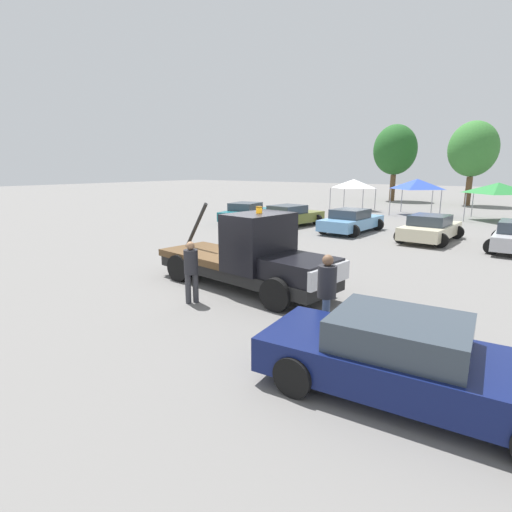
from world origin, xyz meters
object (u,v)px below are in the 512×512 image
at_px(person_near_truck, 327,290).
at_px(parked_car_teal, 247,213).
at_px(person_at_hood, 191,268).
at_px(tow_truck, 252,258).
at_px(canopy_tent_blue, 417,184).
at_px(parked_car_olive, 289,216).
at_px(parked_car_skyblue, 351,221).
at_px(foreground_car, 410,361).
at_px(tree_center, 395,150).
at_px(canopy_tent_white, 354,184).
at_px(canopy_tent_green, 498,188).
at_px(tree_left, 473,149).
at_px(parked_car_cream, 430,228).

height_order(person_near_truck, parked_car_teal, person_near_truck).
relative_size(person_near_truck, person_at_hood, 1.07).
bearing_deg(tow_truck, canopy_tent_blue, 100.18).
bearing_deg(parked_car_olive, parked_car_skyblue, -81.45).
distance_m(foreground_car, tree_center, 41.20).
relative_size(tow_truck, canopy_tent_white, 2.14).
bearing_deg(canopy_tent_green, canopy_tent_white, 175.33).
bearing_deg(foreground_car, tree_center, 102.98).
bearing_deg(tree_left, parked_car_skyblue, -96.71).
xyz_separation_m(canopy_tent_blue, canopy_tent_green, (5.46, -0.41, -0.14)).
distance_m(person_at_hood, parked_car_teal, 16.51).
xyz_separation_m(person_at_hood, canopy_tent_white, (-6.09, 25.69, 1.29)).
relative_size(foreground_car, parked_car_skyblue, 1.04).
xyz_separation_m(foreground_car, tree_left, (-4.84, 37.65, 4.67)).
bearing_deg(tree_center, person_near_truck, -74.48).
height_order(tow_truck, parked_car_teal, tow_truck).
distance_m(person_near_truck, parked_car_olive, 16.78).
bearing_deg(tree_left, foreground_car, -82.67).
relative_size(person_near_truck, parked_car_teal, 0.38).
height_order(person_near_truck, person_at_hood, person_near_truck).
bearing_deg(canopy_tent_blue, parked_car_olive, -112.98).
xyz_separation_m(person_near_truck, parked_car_skyblue, (-5.29, 13.95, -0.41)).
height_order(foreground_car, person_at_hood, person_at_hood).
bearing_deg(tree_center, tree_left, -9.37).
bearing_deg(person_at_hood, parked_car_teal, 152.23).
relative_size(person_near_truck, parked_car_cream, 0.40).
bearing_deg(canopy_tent_white, tow_truck, -74.26).
bearing_deg(canopy_tent_blue, person_at_hood, -88.35).
bearing_deg(person_at_hood, tow_truck, 102.76).
relative_size(canopy_tent_green, tree_center, 0.42).
height_order(parked_car_skyblue, parked_car_cream, same).
bearing_deg(tree_center, tow_truck, -78.78).
bearing_deg(person_near_truck, parked_car_olive, -82.08).
relative_size(canopy_tent_white, tree_left, 0.38).
bearing_deg(tree_center, foreground_car, -72.10).
bearing_deg(person_near_truck, canopy_tent_white, -94.67).
xyz_separation_m(person_near_truck, person_at_hood, (-3.94, -0.16, -0.07)).
bearing_deg(canopy_tent_white, tree_left, 55.43).
relative_size(person_near_truck, canopy_tent_blue, 0.59).
height_order(foreground_car, canopy_tent_green, canopy_tent_green).
height_order(person_at_hood, canopy_tent_white, canopy_tent_white).
height_order(tow_truck, person_near_truck, tow_truck).
bearing_deg(canopy_tent_green, parked_car_cream, -99.05).
xyz_separation_m(tow_truck, parked_car_skyblue, (-1.96, 12.17, -0.33)).
bearing_deg(parked_car_skyblue, foreground_car, -150.62).
distance_m(person_near_truck, person_at_hood, 3.94).
bearing_deg(tree_center, parked_car_skyblue, -77.73).
bearing_deg(person_at_hood, canopy_tent_white, 133.50).
bearing_deg(canopy_tent_green, tree_left, 106.73).
relative_size(person_at_hood, parked_car_teal, 0.36).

